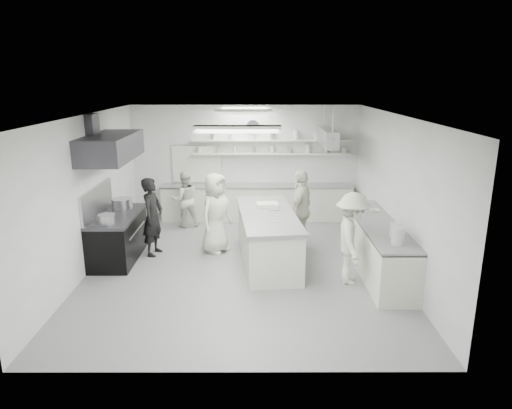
{
  "coord_description": "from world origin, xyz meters",
  "views": [
    {
      "loc": [
        0.26,
        -8.63,
        3.66
      ],
      "look_at": [
        0.28,
        0.6,
        1.12
      ],
      "focal_mm": 32.18,
      "sensor_mm": 36.0,
      "label": 1
    }
  ],
  "objects_px": {
    "cook_back": "(185,199)",
    "right_counter": "(377,247)",
    "prep_island": "(268,239)",
    "cook_stove": "(153,217)",
    "stove": "(118,238)",
    "back_counter": "(257,202)"
  },
  "relations": [
    {
      "from": "right_counter",
      "to": "prep_island",
      "type": "height_order",
      "value": "prep_island"
    },
    {
      "from": "prep_island",
      "to": "cook_stove",
      "type": "relative_size",
      "value": 1.61
    },
    {
      "from": "cook_stove",
      "to": "cook_back",
      "type": "distance_m",
      "value": 1.96
    },
    {
      "from": "right_counter",
      "to": "cook_back",
      "type": "height_order",
      "value": "cook_back"
    },
    {
      "from": "cook_back",
      "to": "stove",
      "type": "bearing_deg",
      "value": 46.23
    },
    {
      "from": "back_counter",
      "to": "cook_stove",
      "type": "relative_size",
      "value": 2.98
    },
    {
      "from": "stove",
      "to": "right_counter",
      "type": "relative_size",
      "value": 0.55
    },
    {
      "from": "right_counter",
      "to": "cook_back",
      "type": "xyz_separation_m",
      "value": [
        -4.17,
        2.76,
        0.25
      ]
    },
    {
      "from": "prep_island",
      "to": "stove",
      "type": "bearing_deg",
      "value": 170.9
    },
    {
      "from": "back_counter",
      "to": "prep_island",
      "type": "relative_size",
      "value": 1.85
    },
    {
      "from": "prep_island",
      "to": "cook_back",
      "type": "height_order",
      "value": "cook_back"
    },
    {
      "from": "back_counter",
      "to": "stove",
      "type": "bearing_deg",
      "value": -136.01
    },
    {
      "from": "stove",
      "to": "cook_stove",
      "type": "xyz_separation_m",
      "value": [
        0.69,
        0.24,
        0.39
      ]
    },
    {
      "from": "back_counter",
      "to": "cook_back",
      "type": "relative_size",
      "value": 3.5
    },
    {
      "from": "prep_island",
      "to": "cook_stove",
      "type": "xyz_separation_m",
      "value": [
        -2.42,
        0.41,
        0.34
      ]
    },
    {
      "from": "back_counter",
      "to": "cook_back",
      "type": "distance_m",
      "value": 1.94
    },
    {
      "from": "stove",
      "to": "back_counter",
      "type": "height_order",
      "value": "back_counter"
    },
    {
      "from": "cook_back",
      "to": "right_counter",
      "type": "bearing_deg",
      "value": 129.27
    },
    {
      "from": "stove",
      "to": "prep_island",
      "type": "distance_m",
      "value": 3.12
    },
    {
      "from": "stove",
      "to": "prep_island",
      "type": "xyz_separation_m",
      "value": [
        3.12,
        -0.17,
        0.05
      ]
    },
    {
      "from": "back_counter",
      "to": "cook_stove",
      "type": "xyz_separation_m",
      "value": [
        -2.21,
        -2.56,
        0.38
      ]
    },
    {
      "from": "right_counter",
      "to": "prep_island",
      "type": "xyz_separation_m",
      "value": [
        -2.13,
        0.43,
        0.03
      ]
    }
  ]
}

